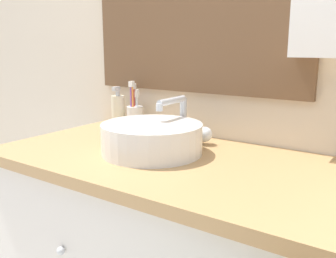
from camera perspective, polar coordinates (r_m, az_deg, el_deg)
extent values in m
cube|color=beige|center=(1.32, 13.28, 15.00)|extent=(3.20, 0.06, 2.50)
cube|color=tan|center=(1.09, 5.86, -6.23)|extent=(1.38, 0.59, 0.03)
sphere|color=silver|center=(1.16, -16.01, -17.40)|extent=(0.02, 0.02, 0.02)
cylinder|color=white|center=(1.17, -2.47, -1.43)|extent=(0.32, 0.32, 0.09)
cylinder|color=silver|center=(1.16, -2.49, 0.64)|extent=(0.26, 0.26, 0.01)
cylinder|color=silver|center=(1.32, 2.33, 1.39)|extent=(0.02, 0.02, 0.15)
cylinder|color=silver|center=(1.24, 0.60, 4.32)|extent=(0.02, 0.14, 0.02)
cylinder|color=silver|center=(1.19, -1.33, 3.34)|extent=(0.02, 0.02, 0.02)
sphere|color=white|center=(1.28, 5.62, -0.81)|extent=(0.05, 0.05, 0.05)
cylinder|color=silver|center=(1.50, -5.03, 1.64)|extent=(0.06, 0.06, 0.10)
cylinder|color=white|center=(1.49, -4.70, 3.10)|extent=(0.01, 0.01, 0.15)
cube|color=white|center=(1.48, -4.75, 5.58)|extent=(0.01, 0.02, 0.02)
cylinder|color=#3884DB|center=(1.50, -4.74, 2.98)|extent=(0.01, 0.01, 0.14)
cube|color=white|center=(1.49, -4.78, 5.29)|extent=(0.01, 0.02, 0.02)
cylinder|color=#D6423D|center=(1.50, -5.15, 3.60)|extent=(0.01, 0.01, 0.17)
cube|color=white|center=(1.49, -5.21, 6.50)|extent=(0.01, 0.02, 0.02)
cylinder|color=#8E56B7|center=(1.49, -5.65, 3.71)|extent=(0.01, 0.01, 0.18)
cube|color=white|center=(1.48, -5.71, 6.82)|extent=(0.01, 0.02, 0.02)
cylinder|color=orange|center=(1.48, -5.38, 3.69)|extent=(0.01, 0.01, 0.18)
cube|color=white|center=(1.47, -5.45, 6.85)|extent=(0.01, 0.02, 0.02)
cylinder|color=beige|center=(1.55, -7.59, 2.61)|extent=(0.05, 0.05, 0.13)
cylinder|color=silver|center=(1.54, -7.67, 5.45)|extent=(0.02, 0.02, 0.02)
cube|color=silver|center=(1.53, -7.93, 6.11)|extent=(0.02, 0.03, 0.02)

